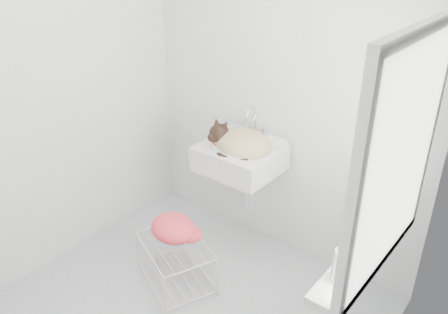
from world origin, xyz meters
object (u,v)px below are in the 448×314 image
Objects in this scene: wire_rack at (176,264)px; bottle_c at (380,232)px; bottle_a at (339,281)px; bottle_b at (355,262)px; sink at (240,147)px; cat at (240,143)px.

wire_rack is 1.44m from bottle_c.
bottle_a is (1.23, -0.22, 0.70)m from wire_rack.
bottle_a is 0.16m from bottle_b.
bottle_b is at bearing -90.00° from bottle_c.
bottle_a is at bearing -35.24° from sink.
cat is (0.01, -0.02, 0.04)m from sink.
cat reaches higher than sink.
sink reaches higher than bottle_c.
sink is at bearing 80.57° from wire_rack.
sink is 1.19m from bottle_c.
bottle_b is (1.12, -0.62, -0.04)m from cat.
wire_rack is at bearing -99.43° from sink.
cat is 1.17m from bottle_c.
cat is at bearing 150.95° from bottle_b.
bottle_b reaches higher than sink.
bottle_b is (0.00, 0.16, 0.00)m from bottle_a.
cat reaches higher than bottle_c.
bottle_c is at bearing -17.41° from sink.
sink is 1.31m from bottle_b.
bottle_a is 0.85× the size of bottle_b.
bottle_a is at bearing -38.62° from cat.
cat is 2.29× the size of bottle_a.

